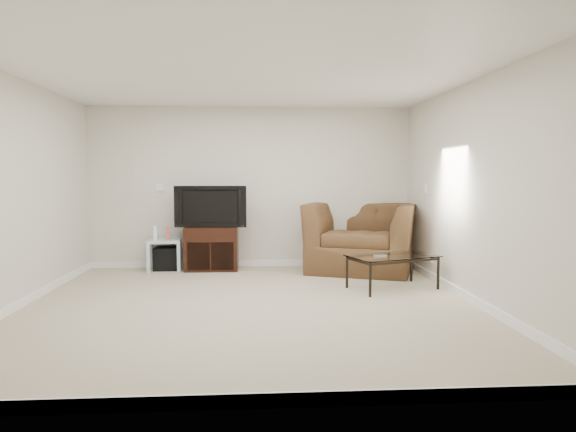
{
  "coord_description": "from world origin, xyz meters",
  "views": [
    {
      "loc": [
        0.06,
        -5.56,
        1.44
      ],
      "look_at": [
        0.5,
        1.2,
        0.9
      ],
      "focal_mm": 32.0,
      "sensor_mm": 36.0,
      "label": 1
    }
  ],
  "objects": [
    {
      "name": "game_console",
      "position": [
        -1.43,
        2.25,
        0.57
      ],
      "size": [
        0.05,
        0.16,
        0.21
      ],
      "primitive_type": "cube",
      "rotation": [
        0.0,
        0.0,
        0.02
      ],
      "color": "white",
      "rests_on": "side_table"
    },
    {
      "name": "plate_right_switch",
      "position": [
        2.49,
        1.6,
        1.25
      ],
      "size": [
        0.02,
        0.09,
        0.13
      ],
      "primitive_type": "cube",
      "color": "white",
      "rests_on": "wall_right"
    },
    {
      "name": "plate_right_outlet",
      "position": [
        2.49,
        1.3,
        0.3
      ],
      "size": [
        0.02,
        0.08,
        0.12
      ],
      "primitive_type": "cube",
      "color": "white",
      "rests_on": "wall_right"
    },
    {
      "name": "coffee_table",
      "position": [
        1.8,
        0.76,
        0.21
      ],
      "size": [
        1.23,
        0.95,
        0.43
      ],
      "primitive_type": null,
      "rotation": [
        0.0,
        0.0,
        0.35
      ],
      "color": "black",
      "rests_on": "floor"
    },
    {
      "name": "wall_left",
      "position": [
        -2.5,
        0.0,
        1.25
      ],
      "size": [
        0.02,
        5.0,
        2.5
      ],
      "primitive_type": "cube",
      "color": "silver",
      "rests_on": "ground"
    },
    {
      "name": "ceiling",
      "position": [
        0.0,
        0.0,
        2.5
      ],
      "size": [
        5.0,
        5.0,
        0.0
      ],
      "primitive_type": "plane",
      "color": "white",
      "rests_on": "ground"
    },
    {
      "name": "wall_right",
      "position": [
        2.5,
        0.0,
        1.25
      ],
      "size": [
        0.02,
        5.0,
        2.5
      ],
      "primitive_type": "cube",
      "color": "silver",
      "rests_on": "ground"
    },
    {
      "name": "remote",
      "position": [
        1.62,
        0.69,
        0.44
      ],
      "size": [
        0.17,
        0.06,
        0.02
      ],
      "primitive_type": "cube",
      "rotation": [
        0.0,
        0.0,
        0.09
      ],
      "color": "#B2B2B7",
      "rests_on": "coffee_table"
    },
    {
      "name": "floor",
      "position": [
        0.0,
        0.0,
        0.0
      ],
      "size": [
        5.0,
        5.0,
        0.0
      ],
      "primitive_type": "plane",
      "color": "tan",
      "rests_on": "ground"
    },
    {
      "name": "dvd_player",
      "position": [
        -0.6,
        2.24,
        0.55
      ],
      "size": [
        0.41,
        0.29,
        0.06
      ],
      "primitive_type": "cube",
      "rotation": [
        0.0,
        0.0,
        -0.01
      ],
      "color": "black",
      "rests_on": "tv_stand"
    },
    {
      "name": "recliner",
      "position": [
        1.67,
        2.05,
        0.68
      ],
      "size": [
        1.82,
        1.5,
        1.37
      ],
      "primitive_type": "imported",
      "rotation": [
        0.0,
        0.0,
        -0.35
      ],
      "color": "#503724",
      "rests_on": "floor"
    },
    {
      "name": "plate_back",
      "position": [
        -1.4,
        2.49,
        1.25
      ],
      "size": [
        0.12,
        0.02,
        0.12
      ],
      "primitive_type": "cube",
      "color": "white",
      "rests_on": "wall_back"
    },
    {
      "name": "side_table",
      "position": [
        -1.32,
        2.28,
        0.23
      ],
      "size": [
        0.54,
        0.54,
        0.47
      ],
      "primitive_type": null,
      "rotation": [
        0.0,
        0.0,
        0.11
      ],
      "color": "#A0B4C7",
      "rests_on": "floor"
    },
    {
      "name": "wall_back",
      "position": [
        0.0,
        2.5,
        1.25
      ],
      "size": [
        5.0,
        0.02,
        2.5
      ],
      "primitive_type": "cube",
      "color": "silver",
      "rests_on": "ground"
    },
    {
      "name": "game_case",
      "position": [
        -1.26,
        2.27,
        0.56
      ],
      "size": [
        0.07,
        0.14,
        0.18
      ],
      "primitive_type": "cube",
      "rotation": [
        0.0,
        0.0,
        0.14
      ],
      "color": "#CC4C4C",
      "rests_on": "side_table"
    },
    {
      "name": "tv_stand",
      "position": [
        -0.6,
        2.28,
        0.33
      ],
      "size": [
        0.8,
        0.56,
        0.66
      ],
      "primitive_type": null,
      "rotation": [
        0.0,
        0.0,
        -0.01
      ],
      "color": "black",
      "rests_on": "floor"
    },
    {
      "name": "subwoofer",
      "position": [
        -1.29,
        2.3,
        0.17
      ],
      "size": [
        0.36,
        0.36,
        0.36
      ],
      "primitive_type": "cube",
      "rotation": [
        0.0,
        0.0,
        0.0
      ],
      "color": "black",
      "rests_on": "floor"
    },
    {
      "name": "television",
      "position": [
        -0.6,
        2.25,
        0.97
      ],
      "size": [
        1.01,
        0.26,
        0.62
      ],
      "primitive_type": "imported",
      "rotation": [
        0.0,
        0.0,
        -0.06
      ],
      "color": "black",
      "rests_on": "tv_stand"
    }
  ]
}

